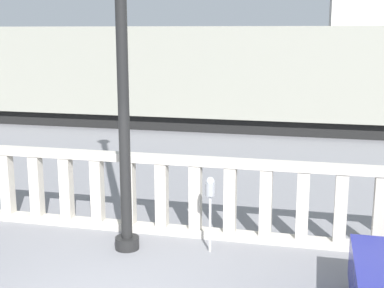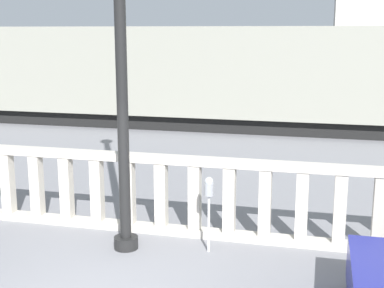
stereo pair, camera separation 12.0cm
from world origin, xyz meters
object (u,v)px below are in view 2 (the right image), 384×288
lamppost (120,13)px  train_far (204,59)px  parking_meter (209,193)px  train_near (221,76)px

lamppost → train_far: 26.34m
parking_meter → train_far: 26.35m
lamppost → train_far: lamppost is taller
lamppost → train_far: (-4.49, 25.87, -2.05)m
train_far → lamppost: bearing=-80.2°
lamppost → train_near: lamppost is taller
parking_meter → train_far: train_far is taller
train_near → parking_meter: bearing=-80.0°
train_far → parking_meter: bearing=-77.2°
parking_meter → train_near: train_near is taller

